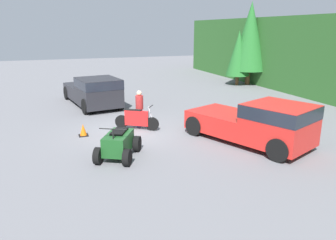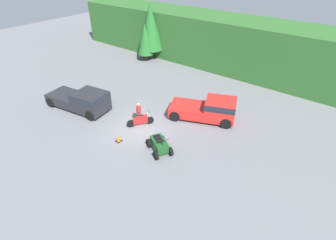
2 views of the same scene
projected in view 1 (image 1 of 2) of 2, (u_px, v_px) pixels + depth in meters
The scene contains 9 objects.
ground_plane at pixel (132, 131), 15.35m from camera, with size 80.00×80.00×0.00m, color slate.
tree_left at pixel (238, 53), 27.21m from camera, with size 1.99×1.99×4.53m.
tree_mid_left at pixel (250, 37), 27.09m from camera, with size 2.98×2.98×6.78m.
pickup_truck_red at pixel (259, 122), 13.32m from camera, with size 5.70×4.06×1.85m.
pickup_truck_second at pixel (94, 91), 20.03m from camera, with size 6.03×3.16×1.85m.
dirt_bike at pixel (137, 120), 15.52m from camera, with size 1.31×1.86×1.18m.
quad_atv at pixel (118, 144), 12.12m from camera, with size 2.41×2.10×1.29m.
rider_person at pixel (139, 107), 15.81m from camera, with size 0.52×0.52×1.79m.
traffic_cone at pixel (83, 130), 14.64m from camera, with size 0.42×0.42×0.55m.
Camera 1 is at (14.35, -3.38, 4.65)m, focal length 35.00 mm.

